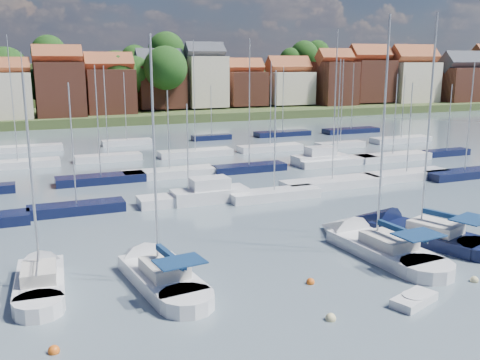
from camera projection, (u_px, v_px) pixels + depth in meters
name	position (u px, v px, depth m)	size (l,w,h in m)	color
ground	(198.00, 161.00, 69.53)	(260.00, 260.00, 0.00)	#4F636C
sailboat_left	(153.00, 271.00, 32.11)	(4.41, 11.59, 15.37)	silver
sailboat_centre	(366.00, 243.00, 37.09)	(4.34, 12.74, 16.94)	silver
sailboat_navy	(407.00, 231.00, 39.66)	(7.27, 12.88, 17.26)	black
sailboat_far	(41.00, 277.00, 31.19)	(3.20, 10.01, 13.16)	silver
tender	(414.00, 300.00, 28.50)	(3.06, 2.16, 0.60)	silver
buoy_a	(54.00, 353.00, 23.76)	(0.52, 0.52, 0.52)	#D85914
buoy_b	(331.00, 320.00, 26.76)	(0.53, 0.53, 0.53)	beige
buoy_c	(310.00, 284.00, 31.15)	(0.48, 0.48, 0.48)	#D85914
buoy_d	(474.00, 282.00, 31.43)	(0.48, 0.48, 0.48)	beige
buoy_e	(357.00, 232.00, 40.55)	(0.41, 0.41, 0.41)	#D85914
marina_field	(225.00, 163.00, 65.76)	(79.62, 41.41, 15.93)	silver
far_shore_town	(107.00, 90.00, 153.14)	(212.46, 90.00, 22.27)	#3D4A25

